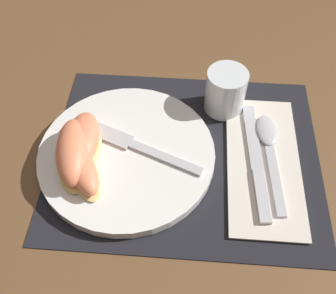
{
  "coord_description": "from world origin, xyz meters",
  "views": [
    {
      "loc": [
        -0.0,
        -0.36,
        0.5
      ],
      "look_at": [
        -0.03,
        -0.0,
        0.02
      ],
      "focal_mm": 42.0,
      "sensor_mm": 36.0,
      "label": 1
    }
  ],
  "objects_px": {
    "spoon": "(270,143)",
    "citrus_wedge_1": "(74,153)",
    "fork": "(136,145)",
    "citrus_wedge_0": "(83,142)",
    "plate": "(128,154)",
    "juice_glass": "(226,93)",
    "knife": "(257,162)",
    "citrus_wedge_2": "(79,162)"
  },
  "relations": [
    {
      "from": "spoon",
      "to": "citrus_wedge_1",
      "type": "xyz_separation_m",
      "value": [
        -0.29,
        -0.06,
        0.03
      ]
    },
    {
      "from": "spoon",
      "to": "citrus_wedge_1",
      "type": "relative_size",
      "value": 1.42
    },
    {
      "from": "fork",
      "to": "citrus_wedge_0",
      "type": "distance_m",
      "value": 0.08
    },
    {
      "from": "plate",
      "to": "citrus_wedge_0",
      "type": "height_order",
      "value": "citrus_wedge_0"
    },
    {
      "from": "plate",
      "to": "juice_glass",
      "type": "xyz_separation_m",
      "value": [
        0.15,
        0.12,
        0.02
      ]
    },
    {
      "from": "knife",
      "to": "citrus_wedge_2",
      "type": "relative_size",
      "value": 1.61
    },
    {
      "from": "knife",
      "to": "fork",
      "type": "relative_size",
      "value": 1.16
    },
    {
      "from": "plate",
      "to": "citrus_wedge_0",
      "type": "xyz_separation_m",
      "value": [
        -0.07,
        0.0,
        0.02
      ]
    },
    {
      "from": "plate",
      "to": "citrus_wedge_2",
      "type": "distance_m",
      "value": 0.08
    },
    {
      "from": "juice_glass",
      "to": "citrus_wedge_2",
      "type": "height_order",
      "value": "juice_glass"
    },
    {
      "from": "juice_glass",
      "to": "spoon",
      "type": "relative_size",
      "value": 0.41
    },
    {
      "from": "knife",
      "to": "citrus_wedge_0",
      "type": "bearing_deg",
      "value": 179.96
    },
    {
      "from": "citrus_wedge_0",
      "to": "fork",
      "type": "bearing_deg",
      "value": 6.03
    },
    {
      "from": "spoon",
      "to": "citrus_wedge_0",
      "type": "distance_m",
      "value": 0.29
    },
    {
      "from": "citrus_wedge_2",
      "to": "fork",
      "type": "bearing_deg",
      "value": 30.74
    },
    {
      "from": "knife",
      "to": "fork",
      "type": "bearing_deg",
      "value": 177.38
    },
    {
      "from": "citrus_wedge_0",
      "to": "spoon",
      "type": "bearing_deg",
      "value": 7.41
    },
    {
      "from": "plate",
      "to": "spoon",
      "type": "xyz_separation_m",
      "value": [
        0.22,
        0.04,
        -0.0
      ]
    },
    {
      "from": "juice_glass",
      "to": "citrus_wedge_0",
      "type": "height_order",
      "value": "juice_glass"
    },
    {
      "from": "fork",
      "to": "citrus_wedge_0",
      "type": "xyz_separation_m",
      "value": [
        -0.08,
        -0.01,
        0.01
      ]
    },
    {
      "from": "plate",
      "to": "citrus_wedge_0",
      "type": "distance_m",
      "value": 0.07
    },
    {
      "from": "plate",
      "to": "juice_glass",
      "type": "distance_m",
      "value": 0.19
    },
    {
      "from": "citrus_wedge_2",
      "to": "juice_glass",
      "type": "bearing_deg",
      "value": 35.63
    },
    {
      "from": "juice_glass",
      "to": "fork",
      "type": "distance_m",
      "value": 0.18
    },
    {
      "from": "knife",
      "to": "citrus_wedge_1",
      "type": "bearing_deg",
      "value": -174.91
    },
    {
      "from": "fork",
      "to": "citrus_wedge_1",
      "type": "relative_size",
      "value": 1.43
    },
    {
      "from": "juice_glass",
      "to": "citrus_wedge_2",
      "type": "relative_size",
      "value": 0.56
    },
    {
      "from": "juice_glass",
      "to": "plate",
      "type": "bearing_deg",
      "value": -141.7
    },
    {
      "from": "knife",
      "to": "citrus_wedge_0",
      "type": "xyz_separation_m",
      "value": [
        -0.27,
        0.0,
        0.03
      ]
    },
    {
      "from": "spoon",
      "to": "citrus_wedge_1",
      "type": "distance_m",
      "value": 0.3
    },
    {
      "from": "juice_glass",
      "to": "spoon",
      "type": "bearing_deg",
      "value": -48.09
    },
    {
      "from": "plate",
      "to": "citrus_wedge_2",
      "type": "relative_size",
      "value": 2.0
    },
    {
      "from": "citrus_wedge_1",
      "to": "citrus_wedge_2",
      "type": "height_order",
      "value": "citrus_wedge_1"
    },
    {
      "from": "knife",
      "to": "spoon",
      "type": "relative_size",
      "value": 1.17
    },
    {
      "from": "plate",
      "to": "citrus_wedge_1",
      "type": "distance_m",
      "value": 0.08
    },
    {
      "from": "juice_glass",
      "to": "knife",
      "type": "height_order",
      "value": "juice_glass"
    },
    {
      "from": "plate",
      "to": "fork",
      "type": "relative_size",
      "value": 1.45
    },
    {
      "from": "juice_glass",
      "to": "citrus_wedge_1",
      "type": "bearing_deg",
      "value": -147.77
    },
    {
      "from": "spoon",
      "to": "citrus_wedge_2",
      "type": "relative_size",
      "value": 1.37
    },
    {
      "from": "plate",
      "to": "juice_glass",
      "type": "bearing_deg",
      "value": 38.3
    },
    {
      "from": "citrus_wedge_1",
      "to": "citrus_wedge_2",
      "type": "distance_m",
      "value": 0.02
    },
    {
      "from": "juice_glass",
      "to": "citrus_wedge_1",
      "type": "relative_size",
      "value": 0.58
    }
  ]
}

